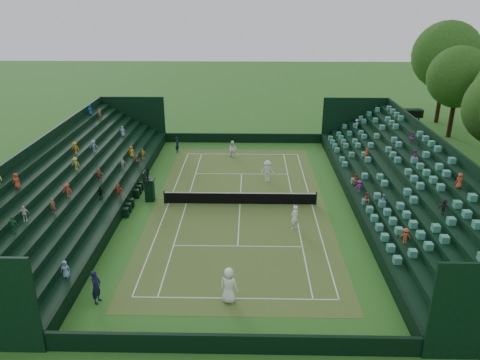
{
  "coord_description": "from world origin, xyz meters",
  "views": [
    {
      "loc": [
        0.71,
        -32.47,
        15.04
      ],
      "look_at": [
        0.0,
        0.0,
        2.0
      ],
      "focal_mm": 35.0,
      "sensor_mm": 36.0,
      "label": 1
    }
  ],
  "objects": [
    {
      "name": "player_far_west",
      "position": [
        -0.94,
        10.96,
        0.83
      ],
      "size": [
        1.0,
        0.91,
        1.67
      ],
      "primitive_type": "imported",
      "rotation": [
        0.0,
        0.0,
        -0.42
      ],
      "color": "white",
      "rests_on": "ground"
    },
    {
      "name": "courtside_chairs",
      "position": [
        -8.21,
        0.14,
        0.38
      ],
      "size": [
        0.46,
        5.44,
        1.01
      ],
      "color": "black",
      "rests_on": "ground"
    },
    {
      "name": "court_surface",
      "position": [
        0.0,
        0.0,
        0.01
      ],
      "size": [
        12.97,
        26.77,
        0.01
      ],
      "primitive_type": "cube",
      "color": "#2F6D24",
      "rests_on": "ground"
    },
    {
      "name": "tennis_net",
      "position": [
        0.0,
        0.0,
        0.53
      ],
      "size": [
        11.67,
        0.1,
        1.06
      ],
      "color": "black",
      "rests_on": "ground"
    },
    {
      "name": "scoreboard_tower",
      "position": [
        17.75,
        16.0,
        3.14
      ],
      "size": [
        2.0,
        1.0,
        3.7
      ],
      "color": "black",
      "rests_on": "ground"
    },
    {
      "name": "umpire_chair",
      "position": [
        -7.01,
        0.53,
        1.14
      ],
      "size": [
        0.85,
        0.85,
        2.67
      ],
      "color": "black",
      "rests_on": "ground"
    },
    {
      "name": "player_near_west",
      "position": [
        -0.31,
        -12.12,
        0.99
      ],
      "size": [
        1.14,
        0.95,
        1.99
      ],
      "primitive_type": "imported",
      "rotation": [
        0.0,
        0.0,
        2.76
      ],
      "color": "white",
      "rests_on": "ground"
    },
    {
      "name": "perimeter_wall_south",
      "position": [
        0.0,
        -15.88,
        0.5
      ],
      "size": [
        17.17,
        0.2,
        1.0
      ],
      "primitive_type": "cube",
      "color": "black",
      "rests_on": "ground"
    },
    {
      "name": "line_judge_north",
      "position": [
        -6.6,
        12.42,
        0.79
      ],
      "size": [
        0.49,
        0.64,
        1.57
      ],
      "primitive_type": "imported",
      "rotation": [
        0.0,
        0.0,
        1.36
      ],
      "color": "black",
      "rests_on": "ground"
    },
    {
      "name": "north_grandstand",
      "position": [
        12.66,
        0.0,
        1.55
      ],
      "size": [
        6.6,
        32.0,
        4.9
      ],
      "color": "black",
      "rests_on": "ground"
    },
    {
      "name": "player_far_east",
      "position": [
        2.24,
        4.81,
        0.93
      ],
      "size": [
        1.3,
        0.87,
        1.86
      ],
      "primitive_type": "imported",
      "rotation": [
        0.0,
        0.0,
        0.16
      ],
      "color": "white",
      "rests_on": "ground"
    },
    {
      "name": "line_judge_south",
      "position": [
        -7.17,
        -12.32,
        0.94
      ],
      "size": [
        0.55,
        0.75,
        1.87
      ],
      "primitive_type": "imported",
      "rotation": [
        0.0,
        0.0,
        1.41
      ],
      "color": "black",
      "rests_on": "ground"
    },
    {
      "name": "player_near_east",
      "position": [
        3.8,
        -3.93,
        0.88
      ],
      "size": [
        0.76,
        0.69,
        1.75
      ],
      "primitive_type": "imported",
      "rotation": [
        0.0,
        0.0,
        3.7
      ],
      "color": "white",
      "rests_on": "ground"
    },
    {
      "name": "perimeter_wall_north",
      "position": [
        0.0,
        15.88,
        0.5
      ],
      "size": [
        17.17,
        0.2,
        1.0
      ],
      "primitive_type": "cube",
      "color": "black",
      "rests_on": "ground"
    },
    {
      "name": "ground",
      "position": [
        0.0,
        0.0,
        0.0
      ],
      "size": [
        160.0,
        160.0,
        0.0
      ],
      "primitive_type": "plane",
      "color": "#2F6A21",
      "rests_on": "ground"
    },
    {
      "name": "perimeter_wall_west",
      "position": [
        -8.48,
        0.0,
        0.5
      ],
      "size": [
        0.2,
        31.77,
        1.0
      ],
      "primitive_type": "cube",
      "color": "black",
      "rests_on": "ground"
    },
    {
      "name": "south_grandstand",
      "position": [
        -12.66,
        0.0,
        1.55
      ],
      "size": [
        6.6,
        32.0,
        4.9
      ],
      "color": "black",
      "rests_on": "ground"
    },
    {
      "name": "perimeter_wall_east",
      "position": [
        8.48,
        0.0,
        0.5
      ],
      "size": [
        0.2,
        31.77,
        1.0
      ],
      "primitive_type": "cube",
      "color": "black",
      "rests_on": "ground"
    }
  ]
}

